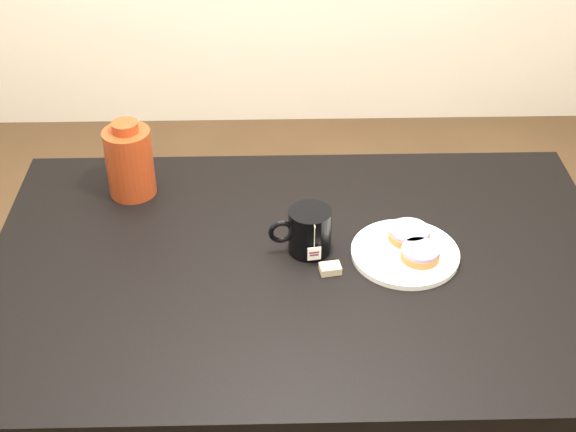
% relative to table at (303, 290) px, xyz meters
% --- Properties ---
extents(table, '(1.40, 0.90, 0.75)m').
position_rel_table_xyz_m(table, '(0.00, 0.00, 0.00)').
color(table, black).
rests_on(table, ground_plane).
extents(plate, '(0.24, 0.24, 0.02)m').
position_rel_table_xyz_m(plate, '(0.23, 0.02, 0.09)').
color(plate, white).
rests_on(plate, table).
extents(bagel_back, '(0.10, 0.10, 0.03)m').
position_rel_table_xyz_m(bagel_back, '(0.24, 0.06, 0.11)').
color(bagel_back, brown).
rests_on(bagel_back, plate).
extents(bagel_front, '(0.10, 0.10, 0.03)m').
position_rel_table_xyz_m(bagel_front, '(0.26, -0.01, 0.11)').
color(bagel_front, brown).
rests_on(bagel_front, plate).
extents(mug, '(0.15, 0.11, 0.11)m').
position_rel_table_xyz_m(mug, '(0.01, 0.04, 0.14)').
color(mug, black).
rests_on(mug, table).
extents(teabag_pouch, '(0.05, 0.04, 0.02)m').
position_rel_table_xyz_m(teabag_pouch, '(0.06, -0.04, 0.09)').
color(teabag_pouch, '#C6B793').
rests_on(teabag_pouch, table).
extents(bagel_package, '(0.15, 0.15, 0.20)m').
position_rel_table_xyz_m(bagel_package, '(-0.41, 0.29, 0.17)').
color(bagel_package, '#5F1C0C').
rests_on(bagel_package, table).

